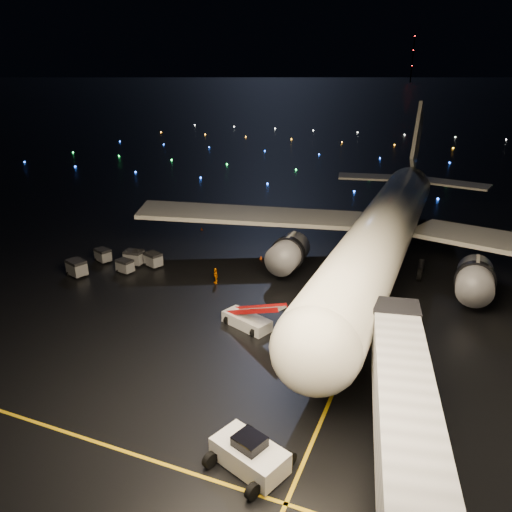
# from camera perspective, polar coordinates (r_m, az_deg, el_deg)

# --- Properties ---
(ground) EXTENTS (2000.00, 2000.00, 0.00)m
(ground) POSITION_cam_1_polar(r_m,az_deg,el_deg) (330.65, 19.69, 15.95)
(ground) COLOR black
(ground) RESTS_ON ground
(lane_centre) EXTENTS (0.25, 80.00, 0.02)m
(lane_centre) POSITION_cam_1_polar(r_m,az_deg,el_deg) (49.98, 12.80, -5.86)
(lane_centre) COLOR gold
(lane_centre) RESTS_ON ground
(lane_cross) EXTENTS (60.00, 0.25, 0.02)m
(lane_cross) POSITION_cam_1_polar(r_m,az_deg,el_deg) (37.42, -23.31, -17.24)
(lane_cross) COLOR gold
(lane_cross) RESTS_ON ground
(airliner) EXTENTS (61.19, 58.19, 17.18)m
(airliner) POSITION_cam_1_polar(r_m,az_deg,el_deg) (57.70, 15.10, 6.67)
(airliner) COLOR silver
(airliner) RESTS_ON ground
(pushback_tug) EXTENTS (5.01, 3.75, 2.13)m
(pushback_tug) POSITION_cam_1_polar(r_m,az_deg,el_deg) (31.19, -0.73, -21.46)
(pushback_tug) COLOR silver
(pushback_tug) RESTS_ON ground
(belt_loader) EXTENTS (7.08, 4.25, 3.33)m
(belt_loader) POSITION_cam_1_polar(r_m,az_deg,el_deg) (44.85, -1.07, -6.17)
(belt_loader) COLOR silver
(belt_loader) RESTS_ON ground
(crew_c) EXTENTS (1.02, 1.05, 1.77)m
(crew_c) POSITION_cam_1_polar(r_m,az_deg,el_deg) (54.09, -4.64, -2.23)
(crew_c) COLOR orange
(crew_c) RESTS_ON ground
(safety_cone_0) EXTENTS (0.41, 0.41, 0.47)m
(safety_cone_0) POSITION_cam_1_polar(r_m,az_deg,el_deg) (54.04, 7.16, -3.11)
(safety_cone_0) COLOR #FF4D0C
(safety_cone_0) RESTS_ON ground
(safety_cone_1) EXTENTS (0.55, 0.55, 0.47)m
(safety_cone_1) POSITION_cam_1_polar(r_m,az_deg,el_deg) (59.91, 4.95, -0.55)
(safety_cone_1) COLOR #FF4D0C
(safety_cone_1) RESTS_ON ground
(safety_cone_2) EXTENTS (0.51, 0.51, 0.45)m
(safety_cone_2) POSITION_cam_1_polar(r_m,az_deg,el_deg) (60.84, 0.57, -0.14)
(safety_cone_2) COLOR #FF4D0C
(safety_cone_2) RESTS_ON ground
(safety_cone_3) EXTENTS (0.41, 0.41, 0.45)m
(safety_cone_3) POSITION_cam_1_polar(r_m,az_deg,el_deg) (71.98, -6.22, 3.12)
(safety_cone_3) COLOR #FF4D0C
(safety_cone_3) RESTS_ON ground
(radio_mast) EXTENTS (1.80, 1.80, 64.00)m
(radio_mast) POSITION_cam_1_polar(r_m,az_deg,el_deg) (773.43, 17.47, 20.78)
(radio_mast) COLOR black
(radio_mast) RESTS_ON ground
(taxiway_lights) EXTENTS (164.00, 92.00, 0.36)m
(taxiway_lights) POSITION_cam_1_polar(r_m,az_deg,el_deg) (138.37, 14.56, 11.16)
(taxiway_lights) COLOR black
(taxiway_lights) RESTS_ON ground
(baggage_cart_0) EXTENTS (2.03, 1.61, 1.54)m
(baggage_cart_0) POSITION_cam_1_polar(r_m,az_deg,el_deg) (58.61, -14.75, -1.13)
(baggage_cart_0) COLOR gray
(baggage_cart_0) RESTS_ON ground
(baggage_cart_1) EXTENTS (2.33, 1.99, 1.67)m
(baggage_cart_1) POSITION_cam_1_polar(r_m,az_deg,el_deg) (59.59, -11.66, -0.42)
(baggage_cart_1) COLOR gray
(baggage_cart_1) RESTS_ON ground
(baggage_cart_2) EXTENTS (2.22, 1.91, 1.59)m
(baggage_cart_2) POSITION_cam_1_polar(r_m,az_deg,el_deg) (62.58, -17.08, 0.07)
(baggage_cart_2) COLOR gray
(baggage_cart_2) RESTS_ON ground
(baggage_cart_3) EXTENTS (2.20, 1.62, 1.78)m
(baggage_cart_3) POSITION_cam_1_polar(r_m,az_deg,el_deg) (60.59, -13.77, -0.18)
(baggage_cart_3) COLOR gray
(baggage_cart_3) RESTS_ON ground
(baggage_cart_4) EXTENTS (2.57, 2.17, 1.85)m
(baggage_cart_4) POSITION_cam_1_polar(r_m,az_deg,el_deg) (59.25, -19.81, -1.30)
(baggage_cart_4) COLOR gray
(baggage_cart_4) RESTS_ON ground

